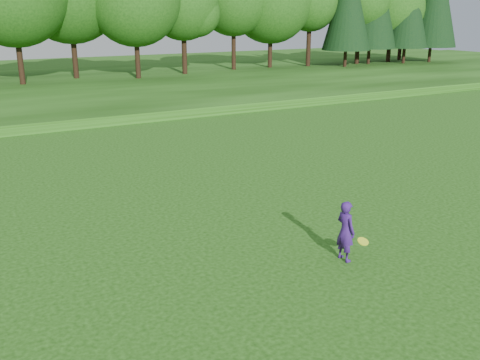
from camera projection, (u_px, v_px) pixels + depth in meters
ground at (241, 260)px, 14.40m from camera, size 140.00×140.00×0.00m
berm at (36, 91)px, 42.72m from camera, size 130.00×30.00×0.60m
walking_path at (75, 126)px, 31.11m from camera, size 130.00×1.60×0.04m
woman at (346, 231)px, 14.17m from camera, size 0.54×0.96×1.67m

